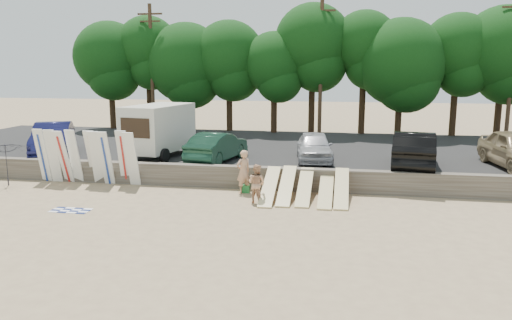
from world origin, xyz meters
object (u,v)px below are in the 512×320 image
(car_2, at_px, (314,146))
(cooler, at_px, (245,189))
(box_trailer, at_px, (159,128))
(beachgoer_a, at_px, (243,172))
(car_0, at_px, (53,139))
(beachgoer_b, at_px, (257,184))
(car_1, at_px, (217,147))
(car_3, at_px, (414,150))
(beach_umbrella, at_px, (8,164))

(car_2, height_order, cooler, car_2)
(box_trailer, distance_m, beachgoer_a, 6.86)
(box_trailer, bearing_deg, car_0, -166.23)
(car_2, relative_size, beachgoer_b, 2.69)
(car_1, bearing_deg, box_trailer, -1.01)
(beachgoer_a, bearing_deg, car_3, 160.46)
(beachgoer_a, xyz_separation_m, beach_umbrella, (-10.84, -0.57, 0.06))
(box_trailer, relative_size, cooler, 12.01)
(car_3, relative_size, beach_umbrella, 2.35)
(car_3, bearing_deg, car_0, 6.26)
(car_1, distance_m, beachgoer_a, 3.99)
(box_trailer, relative_size, car_3, 0.87)
(car_1, height_order, beachgoer_a, car_1)
(beach_umbrella, bearing_deg, beachgoer_b, -4.41)
(car_3, height_order, beachgoer_b, car_3)
(beachgoer_b, bearing_deg, cooler, -38.30)
(car_0, distance_m, cooler, 11.91)
(car_2, distance_m, beachgoer_b, 6.16)
(car_0, distance_m, beachgoer_a, 11.83)
(car_2, distance_m, car_3, 4.80)
(box_trailer, relative_size, car_1, 1.03)
(car_2, bearing_deg, car_1, -175.27)
(car_2, relative_size, cooler, 11.15)
(car_0, xyz_separation_m, car_3, (18.63, -0.41, 0.00))
(car_2, relative_size, beach_umbrella, 1.91)
(beachgoer_a, distance_m, cooler, 0.78)
(car_2, distance_m, cooler, 5.19)
(car_1, bearing_deg, car_2, -157.76)
(box_trailer, xyz_separation_m, beachgoer_b, (6.19, -5.56, -1.43))
(box_trailer, relative_size, car_0, 0.88)
(beachgoer_b, bearing_deg, car_3, -118.86)
(box_trailer, relative_size, car_2, 1.08)
(beachgoer_a, relative_size, cooler, 4.93)
(car_1, height_order, beachgoer_b, car_1)
(car_0, bearing_deg, beach_umbrella, -109.97)
(car_0, height_order, beach_umbrella, car_0)
(beachgoer_a, height_order, cooler, beachgoer_a)
(car_1, xyz_separation_m, cooler, (2.09, -3.29, -1.27))
(car_1, relative_size, beachgoer_b, 2.81)
(beach_umbrella, bearing_deg, car_3, 11.96)
(car_2, xyz_separation_m, beach_umbrella, (-13.58, -4.93, -0.42))
(car_0, relative_size, car_2, 1.23)
(beachgoer_b, bearing_deg, car_1, -34.15)
(car_0, xyz_separation_m, beachgoer_a, (11.21, -3.71, -0.62))
(beachgoer_a, distance_m, beachgoer_b, 1.70)
(car_3, bearing_deg, beachgoer_b, 43.41)
(box_trailer, height_order, car_1, box_trailer)
(car_0, height_order, car_1, car_0)
(car_2, bearing_deg, cooler, -128.95)
(car_0, bearing_deg, beachgoer_a, -43.26)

